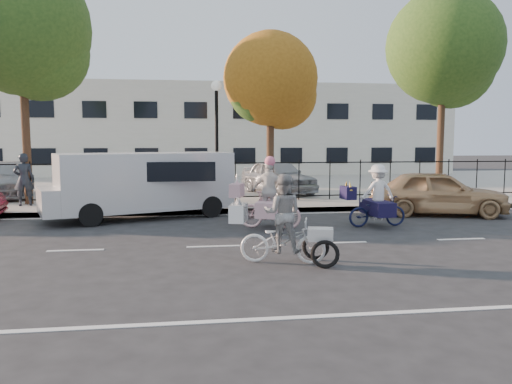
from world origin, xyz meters
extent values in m
plane|color=#333334|center=(0.00, 0.00, 0.00)|extent=(120.00, 120.00, 0.00)
cube|color=#A8A399|center=(0.00, 5.05, 0.07)|extent=(60.00, 0.10, 0.15)
cube|color=#A8A399|center=(0.00, 6.10, 0.07)|extent=(60.00, 2.20, 0.15)
cube|color=#A8A399|center=(0.00, 15.00, 0.07)|extent=(60.00, 15.60, 0.15)
cube|color=silver|center=(0.00, 25.00, 3.00)|extent=(34.00, 10.00, 6.00)
cylinder|color=black|center=(0.50, 6.80, 2.15)|extent=(0.12, 0.12, 4.00)
sphere|color=white|center=(0.50, 6.80, 4.30)|extent=(0.36, 0.36, 0.36)
cylinder|color=black|center=(-2.20, 6.80, 1.05)|extent=(0.06, 0.06, 1.80)
cylinder|color=black|center=(-1.50, 6.80, 1.05)|extent=(0.06, 0.06, 1.80)
cube|color=#59140F|center=(-1.85, 6.80, 1.65)|extent=(0.85, 0.04, 0.60)
imported|color=white|center=(1.27, -1.69, 0.44)|extent=(1.77, 1.01, 0.88)
imported|color=white|center=(1.27, -1.69, 0.98)|extent=(0.87, 0.76, 1.53)
cube|color=white|center=(0.42, -1.45, 0.97)|extent=(0.43, 0.59, 0.35)
cone|color=white|center=(0.42, -1.33, 1.21)|extent=(0.14, 0.14, 0.18)
cone|color=white|center=(0.42, -1.57, 1.21)|extent=(0.14, 0.14, 0.18)
torus|color=black|center=(1.97, -2.23, 0.27)|extent=(0.55, 0.22, 0.55)
torus|color=black|center=(1.97, -1.54, 0.27)|extent=(0.55, 0.22, 0.55)
cube|color=white|center=(1.97, -1.89, 0.58)|extent=(0.56, 0.46, 0.24)
imported|color=#FFC2C5|center=(1.64, 2.10, 0.51)|extent=(1.77, 1.03, 1.03)
imported|color=silver|center=(1.64, 2.10, 1.03)|extent=(1.02, 0.69, 1.62)
cube|color=#CE9DA7|center=(0.78, 2.42, 1.03)|extent=(0.48, 0.63, 0.37)
cone|color=silver|center=(0.78, 2.42, 1.35)|extent=(0.12, 0.12, 0.33)
cube|color=#CE9DA7|center=(1.64, 2.10, 0.56)|extent=(0.98, 1.45, 0.41)
sphere|color=#E16B89|center=(1.64, 2.10, 1.83)|extent=(0.29, 0.29, 0.29)
imported|color=#101436|center=(4.65, 2.00, 0.44)|extent=(1.69, 0.70, 0.87)
imported|color=white|center=(4.65, 2.00, 0.97)|extent=(1.02, 0.63, 1.52)
cube|color=black|center=(3.78, 1.94, 0.97)|extent=(0.33, 0.55, 0.35)
cone|color=gold|center=(3.78, 2.11, 1.16)|extent=(0.12, 0.23, 0.31)
cone|color=gold|center=(3.78, 1.76, 1.16)|extent=(0.12, 0.23, 0.31)
cube|color=black|center=(4.65, 2.00, 0.53)|extent=(0.62, 1.29, 0.39)
cube|color=silver|center=(-1.83, 4.50, 1.14)|extent=(5.49, 3.56, 1.72)
cube|color=silver|center=(-4.65, 4.50, 0.67)|extent=(1.09, 1.91, 0.76)
cylinder|color=black|center=(-3.64, 3.66, 0.33)|extent=(0.71, 0.46, 0.67)
cylinder|color=black|center=(-3.64, 5.34, 0.33)|extent=(0.71, 0.46, 0.67)
cylinder|color=black|center=(-0.02, 3.66, 0.33)|extent=(0.71, 0.46, 0.67)
cylinder|color=black|center=(-0.02, 5.34, 0.33)|extent=(0.71, 0.46, 0.67)
imported|color=tan|center=(7.37, 3.80, 0.72)|extent=(4.54, 2.81, 1.44)
imported|color=black|center=(-6.09, 6.78, 1.05)|extent=(0.73, 0.54, 1.81)
imported|color=#989BA0|center=(-7.73, 9.84, 0.83)|extent=(2.89, 5.00, 1.36)
imported|color=silver|center=(-3.60, 10.75, 0.84)|extent=(2.74, 5.15, 1.38)
imported|color=#9DA1A4|center=(3.24, 9.59, 0.86)|extent=(3.09, 4.48, 1.42)
cylinder|color=#442D1D|center=(-6.11, 7.30, 2.74)|extent=(0.28, 0.28, 5.47)
sphere|color=#385B1E|center=(-6.11, 7.30, 6.25)|extent=(4.69, 4.69, 4.69)
sphere|color=#385B1E|center=(-5.61, 7.50, 5.47)|extent=(3.44, 3.44, 3.44)
cylinder|color=#442D1D|center=(2.52, 7.30, 2.03)|extent=(0.28, 0.28, 4.05)
sphere|color=#9F6219|center=(2.52, 7.30, 4.63)|extent=(3.48, 3.48, 3.48)
sphere|color=#9F6219|center=(3.02, 7.50, 4.05)|extent=(2.55, 2.55, 2.55)
cylinder|color=#442D1D|center=(9.74, 8.20, 2.68)|extent=(0.28, 0.28, 5.36)
sphere|color=#385B1E|center=(9.74, 8.20, 6.13)|extent=(4.60, 4.60, 4.60)
sphere|color=#385B1E|center=(10.24, 8.40, 5.36)|extent=(3.37, 3.37, 3.37)
camera|label=1|loc=(-0.56, -11.10, 2.41)|focal=35.00mm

